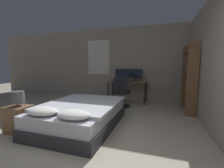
{
  "coord_description": "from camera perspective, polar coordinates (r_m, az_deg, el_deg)",
  "views": [
    {
      "loc": [
        1.1,
        -1.58,
        1.26
      ],
      "look_at": [
        -0.24,
        2.57,
        0.75
      ],
      "focal_mm": 24.0,
      "sensor_mm": 36.0,
      "label": 1
    }
  ],
  "objects": [
    {
      "name": "office_chair",
      "position": [
        4.65,
        3.57,
        -4.24
      ],
      "size": [
        0.52,
        0.52,
        0.94
      ],
      "color": "black",
      "rests_on": "ground_plane"
    },
    {
      "name": "wall_side_right",
      "position": [
        3.23,
        35.21,
        7.1
      ],
      "size": [
        0.06,
        12.0,
        2.7
      ],
      "color": "#9E9384",
      "rests_on": "ground_plane"
    },
    {
      "name": "monitor_right",
      "position": [
        5.44,
        8.95,
        3.73
      ],
      "size": [
        0.47,
        0.16,
        0.41
      ],
      "color": "black",
      "rests_on": "desk"
    },
    {
      "name": "nightstand",
      "position": [
        3.47,
        -31.87,
        -11.24
      ],
      "size": [
        0.43,
        0.38,
        0.5
      ],
      "color": "brown",
      "rests_on": "ground_plane"
    },
    {
      "name": "desk",
      "position": [
        5.32,
        5.81,
        0.1
      ],
      "size": [
        1.37,
        0.61,
        0.75
      ],
      "color": "#846042",
      "rests_on": "ground_plane"
    },
    {
      "name": "ground_plane",
      "position": [
        2.3,
        -15.8,
        -26.78
      ],
      "size": [
        20.0,
        20.0,
        0.0
      ],
      "primitive_type": "plane",
      "color": "#B2A893"
    },
    {
      "name": "computer_mouse",
      "position": [
        5.06,
        8.31,
        1.07
      ],
      "size": [
        0.07,
        0.05,
        0.04
      ],
      "color": "black",
      "rests_on": "desk"
    },
    {
      "name": "wall_back",
      "position": [
        5.65,
        6.57,
        7.56
      ],
      "size": [
        12.0,
        0.08,
        2.7
      ],
      "color": "#9E9384",
      "rests_on": "ground_plane"
    },
    {
      "name": "keyboard",
      "position": [
        5.11,
        5.35,
        1.07
      ],
      "size": [
        0.35,
        0.13,
        0.02
      ],
      "color": "black",
      "rests_on": "desk"
    },
    {
      "name": "bookshelf",
      "position": [
        4.5,
        27.64,
        3.19
      ],
      "size": [
        0.26,
        0.91,
        1.86
      ],
      "color": "brown",
      "rests_on": "ground_plane"
    },
    {
      "name": "bed",
      "position": [
        3.29,
        -11.92,
        -11.33
      ],
      "size": [
        1.48,
        1.99,
        0.57
      ],
      "color": "#2D2D33",
      "rests_on": "ground_plane"
    },
    {
      "name": "bedside_lamp",
      "position": [
        3.37,
        -32.31,
        -4.33
      ],
      "size": [
        0.24,
        0.24,
        0.29
      ],
      "color": "gray",
      "rests_on": "nightstand"
    },
    {
      "name": "monitor_left",
      "position": [
        5.55,
        3.69,
        3.84
      ],
      "size": [
        0.47,
        0.16,
        0.41
      ],
      "color": "black",
      "rests_on": "desk"
    }
  ]
}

